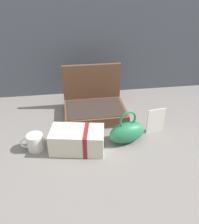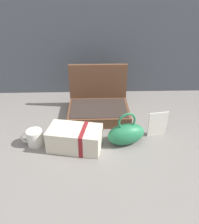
# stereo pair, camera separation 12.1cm
# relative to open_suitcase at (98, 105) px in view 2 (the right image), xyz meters

# --- Properties ---
(ground_plane) EXTENTS (6.00, 6.00, 0.00)m
(ground_plane) POSITION_rel_open_suitcase_xyz_m (0.00, -0.22, -0.06)
(ground_plane) COLOR slate
(open_suitcase) EXTENTS (0.37, 0.29, 0.29)m
(open_suitcase) POSITION_rel_open_suitcase_xyz_m (0.00, 0.00, 0.00)
(open_suitcase) COLOR brown
(open_suitcase) RESTS_ON ground_plane
(teal_pouch_handbag) EXTENTS (0.22, 0.15, 0.18)m
(teal_pouch_handbag) POSITION_rel_open_suitcase_xyz_m (0.14, -0.31, -0.01)
(teal_pouch_handbag) COLOR #237247
(teal_pouch_handbag) RESTS_ON ground_plane
(cream_toiletry_bag) EXTENTS (0.28, 0.19, 0.12)m
(cream_toiletry_bag) POSITION_rel_open_suitcase_xyz_m (-0.12, -0.34, -0.01)
(cream_toiletry_bag) COLOR beige
(cream_toiletry_bag) RESTS_ON ground_plane
(coffee_mug) EXTENTS (0.12, 0.08, 0.08)m
(coffee_mug) POSITION_rel_open_suitcase_xyz_m (-0.34, -0.30, -0.02)
(coffee_mug) COLOR silver
(coffee_mug) RESTS_ON ground_plane
(info_card_left) EXTENTS (0.10, 0.02, 0.14)m
(info_card_left) POSITION_rel_open_suitcase_xyz_m (0.31, -0.24, 0.01)
(info_card_left) COLOR silver
(info_card_left) RESTS_ON ground_plane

